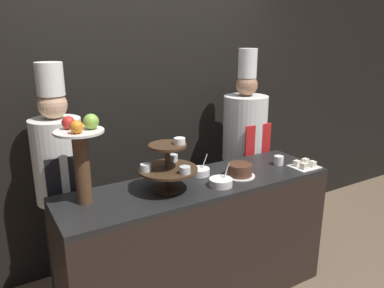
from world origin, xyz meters
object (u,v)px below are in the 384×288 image
Objects in this scene: cake_square_tray at (304,165)px; serving_bowl_near at (221,182)px; cup_white at (279,160)px; serving_bowl_far at (200,172)px; fruit_pedestal at (81,151)px; cake_round at (240,171)px; chef_center_left at (244,145)px; chef_left at (60,178)px; tiered_stand at (168,165)px.

serving_bowl_near is (-0.77, 0.03, 0.01)m from cake_square_tray.
cup_white is 0.49× the size of serving_bowl_far.
fruit_pedestal is 2.47× the size of cake_round.
fruit_pedestal is 1.52m from cup_white.
serving_bowl_far reaches higher than cake_square_tray.
cake_square_tray is 0.11× the size of chef_center_left.
cake_square_tray is 0.83m from serving_bowl_far.
chef_left is at bearing 153.78° from cake_round.
cake_square_tray is (0.13, -0.14, -0.02)m from cup_white.
serving_bowl_far is (-0.65, 0.13, -0.01)m from cup_white.
cake_round is 0.23m from serving_bowl_near.
tiered_stand is at bearing -179.50° from cup_white.
chef_center_left is (0.48, 0.56, -0.02)m from cake_round.
cake_square_tray is at bearing -6.89° from tiered_stand.
fruit_pedestal is at bearing 172.83° from cake_round.
cake_round is (0.56, -0.03, -0.13)m from tiered_stand.
cake_round is 3.02× the size of cup_white.
chef_center_left is at bearing 42.04° from serving_bowl_near.
tiered_stand is at bearing 176.55° from cake_round.
serving_bowl_far is at bearing 2.50° from fruit_pedestal.
serving_bowl_far is at bearing 23.07° from tiered_stand.
cake_square_tray is at bearing -8.24° from fruit_pedestal.
cup_white is 1.63m from chef_left.
cake_round is 1.26m from chef_left.
chef_left is at bearing 158.64° from cake_square_tray.
chef_center_left reaches higher than cake_round.
cake_square_tray is 1.36× the size of serving_bowl_far.
cup_white is 0.04× the size of chef_center_left.
tiered_stand is 0.57m from cake_round.
cake_round is at bearing -36.50° from serving_bowl_far.
tiered_stand is 0.39m from serving_bowl_near.
cup_white is 0.52m from chef_center_left.
cup_white is at bearing -18.43° from chef_left.
serving_bowl_near reaches higher than cake_square_tray.
serving_bowl_near is 0.09× the size of chef_left.
serving_bowl_near reaches higher than cake_round.
tiered_stand reaches higher than cake_square_tray.
cake_round is 0.29m from serving_bowl_far.
cake_round is 0.74m from chef_center_left.
cake_round reaches higher than cake_square_tray.
cake_round is (1.08, -0.14, -0.28)m from fruit_pedestal.
tiered_stand is 0.22× the size of chef_left.
fruit_pedestal is 0.31× the size of chef_left.
serving_bowl_far is (0.84, 0.04, -0.30)m from fruit_pedestal.
cake_round is at bearing -26.22° from chef_left.
cake_round is at bearing -3.45° from tiered_stand.
fruit_pedestal reaches higher than cake_round.
fruit_pedestal is (-0.52, 0.10, 0.15)m from tiered_stand.
serving_bowl_far is (-0.01, 0.25, -0.00)m from serving_bowl_near.
chef_center_left reaches higher than serving_bowl_near.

